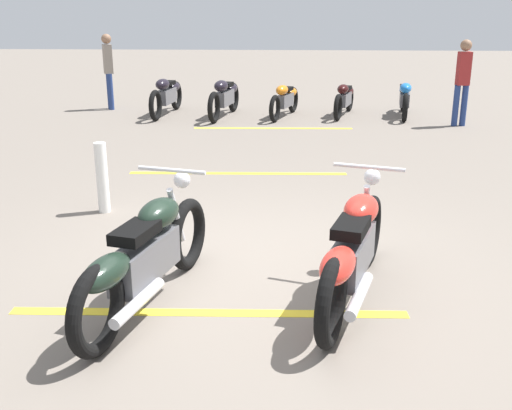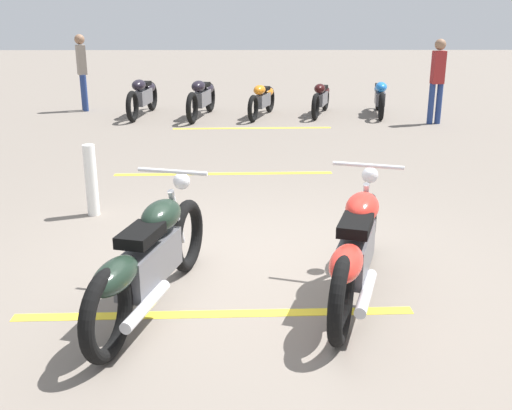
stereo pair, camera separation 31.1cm
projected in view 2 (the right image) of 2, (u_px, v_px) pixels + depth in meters
ground_plane at (256, 268)px, 5.71m from camera, size 60.00×60.00×0.00m
motorcycle_bright_foreground at (357, 248)px, 4.96m from camera, size 2.16×0.83×1.04m
motorcycle_dark_foreground at (149, 258)px, 4.76m from camera, size 2.18×0.78×1.04m
motorcycle_row_far_left at (380, 96)px, 13.67m from camera, size 2.01×0.43×0.76m
motorcycle_row_left at (321, 97)px, 13.67m from camera, size 1.87×0.62×0.72m
motorcycle_row_center at (263, 99)px, 13.43m from camera, size 1.87×0.65×0.72m
motorcycle_row_right at (202, 97)px, 13.35m from camera, size 2.19×0.53×0.83m
motorcycle_row_far_right at (143, 95)px, 13.54m from camera, size 2.20×0.41×0.83m
bystander_near_row at (437, 77)px, 12.42m from camera, size 0.23×0.29×1.73m
bystander_secondary at (82, 69)px, 14.01m from camera, size 0.30×0.28×1.74m
bollard_post at (91, 180)px, 7.03m from camera, size 0.14×0.14×0.84m
parking_stripe_near at (214, 314)px, 4.85m from camera, size 0.22×3.20×0.01m
parking_stripe_mid at (224, 174)px, 8.91m from camera, size 0.22×3.20×0.01m
parking_stripe_far at (252, 128)px, 12.24m from camera, size 0.22×3.20×0.01m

